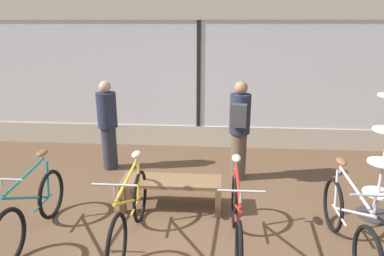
{
  "coord_description": "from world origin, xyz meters",
  "views": [
    {
      "loc": [
        0.4,
        -3.56,
        2.55
      ],
      "look_at": [
        0.0,
        1.61,
        0.95
      ],
      "focal_mm": 32.0,
      "sensor_mm": 36.0,
      "label": 1
    }
  ],
  "objects": [
    {
      "name": "ground_plane",
      "position": [
        0.0,
        0.0,
        0.0
      ],
      "size": [
        24.0,
        24.0,
        0.0
      ],
      "primitive_type": "plane",
      "color": "brown"
    },
    {
      "name": "shop_back_wall",
      "position": [
        0.0,
        3.39,
        1.64
      ],
      "size": [
        12.0,
        0.08,
        3.2
      ],
      "color": "beige",
      "rests_on": "ground_plane"
    },
    {
      "name": "bicycle_far_left",
      "position": [
        -1.82,
        -0.05,
        0.37
      ],
      "size": [
        0.46,
        1.66,
        1.01
      ],
      "color": "black",
      "rests_on": "ground_plane"
    },
    {
      "name": "bicycle_left",
      "position": [
        -0.6,
        -0.07,
        0.39
      ],
      "size": [
        0.46,
        1.76,
        1.03
      ],
      "color": "black",
      "rests_on": "ground_plane"
    },
    {
      "name": "bicycle_right",
      "position": [
        0.64,
        -0.1,
        0.39
      ],
      "size": [
        0.46,
        1.76,
        1.02
      ],
      "color": "black",
      "rests_on": "ground_plane"
    },
    {
      "name": "bicycle_far_right",
      "position": [
        1.89,
        -0.09,
        0.38
      ],
      "size": [
        0.46,
        1.74,
        1.02
      ],
      "color": "black",
      "rests_on": "ground_plane"
    },
    {
      "name": "accessory_rack",
      "position": [
        2.58,
        0.77,
        0.73
      ],
      "size": [
        0.48,
        0.48,
        1.78
      ],
      "color": "#333333",
      "rests_on": "ground_plane"
    },
    {
      "name": "display_bench",
      "position": [
        -0.23,
        0.78,
        0.37
      ],
      "size": [
        1.4,
        0.44,
        0.45
      ],
      "color": "brown",
      "rests_on": "ground_plane"
    },
    {
      "name": "customer_near_rack",
      "position": [
        0.76,
        1.82,
        0.9
      ],
      "size": [
        0.38,
        0.52,
        1.67
      ],
      "color": "brown",
      "rests_on": "ground_plane"
    },
    {
      "name": "customer_by_window",
      "position": [
        -1.53,
        2.09,
        0.84
      ],
      "size": [
        0.43,
        0.43,
        1.6
      ],
      "color": "#2D2D38",
      "rests_on": "ground_plane"
    }
  ]
}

